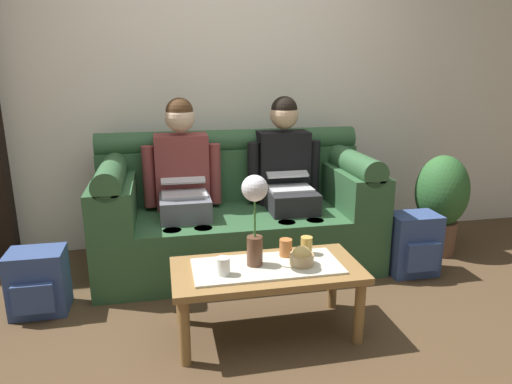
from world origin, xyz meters
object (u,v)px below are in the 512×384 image
(snack_bowl, at_px, (302,257))
(potted_plant, at_px, (441,200))
(person_left, at_px, (183,179))
(cup_near_right, at_px, (306,245))
(coffee_table, at_px, (267,276))
(cup_far_center, at_px, (286,248))
(person_right, at_px, (287,174))
(cup_near_left, at_px, (223,266))
(couch, at_px, (236,214))
(flower_vase, at_px, (255,208))
(backpack_left, at_px, (38,282))
(backpack_right, at_px, (413,245))

(snack_bowl, xyz_separation_m, potted_plant, (1.40, 0.88, -0.02))
(person_left, height_order, cup_near_right, person_left)
(person_left, distance_m, coffee_table, 1.11)
(cup_far_center, bearing_deg, person_right, 74.52)
(person_left, height_order, cup_near_left, person_left)
(couch, distance_m, coffee_table, 1.00)
(flower_vase, relative_size, snack_bowl, 3.79)
(cup_near_right, bearing_deg, couch, 105.81)
(backpack_left, bearing_deg, backpack_right, 0.82)
(couch, distance_m, cup_near_left, 1.10)
(cup_near_left, bearing_deg, backpack_right, 22.67)
(snack_bowl, bearing_deg, person_left, 118.76)
(cup_near_left, xyz_separation_m, potted_plant, (1.83, 0.91, -0.02))
(person_left, xyz_separation_m, snack_bowl, (0.56, -1.03, -0.21))
(snack_bowl, relative_size, cup_far_center, 1.33)
(person_right, height_order, cup_near_right, person_right)
(couch, relative_size, cup_near_left, 21.48)
(person_left, bearing_deg, snack_bowl, -61.24)
(snack_bowl, relative_size, backpack_right, 0.30)
(cup_near_right, bearing_deg, cup_near_left, -161.12)
(potted_plant, bearing_deg, coffee_table, -151.79)
(coffee_table, relative_size, snack_bowl, 7.79)
(snack_bowl, bearing_deg, backpack_left, 160.26)
(person_left, height_order, flower_vase, person_left)
(backpack_right, bearing_deg, couch, 158.35)
(coffee_table, bearing_deg, snack_bowl, -8.92)
(cup_near_right, relative_size, backpack_left, 0.26)
(flower_vase, height_order, backpack_right, flower_vase)
(flower_vase, relative_size, backpack_right, 1.13)
(cup_near_right, height_order, backpack_left, cup_near_right)
(cup_near_left, xyz_separation_m, cup_near_right, (0.50, 0.17, 0.00))
(couch, bearing_deg, backpack_left, -158.44)
(flower_vase, xyz_separation_m, cup_near_left, (-0.18, -0.08, -0.27))
(potted_plant, bearing_deg, snack_bowl, -147.89)
(cup_near_right, bearing_deg, cup_far_center, -179.09)
(couch, height_order, cup_near_right, couch)
(backpack_right, relative_size, backpack_left, 1.13)
(coffee_table, relative_size, potted_plant, 1.30)
(snack_bowl, relative_size, potted_plant, 0.17)
(person_left, bearing_deg, flower_vase, -72.00)
(couch, distance_m, snack_bowl, 1.05)
(coffee_table, height_order, flower_vase, flower_vase)
(coffee_table, xyz_separation_m, potted_plant, (1.58, 0.85, 0.09))
(couch, bearing_deg, person_right, -0.35)
(potted_plant, bearing_deg, cup_far_center, -152.80)
(person_left, xyz_separation_m, cup_near_left, (0.14, -1.06, -0.21))
(snack_bowl, distance_m, cup_near_left, 0.43)
(backpack_right, xyz_separation_m, backpack_left, (-2.46, -0.04, -0.03))
(couch, height_order, coffee_table, couch)
(person_right, height_order, coffee_table, person_right)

